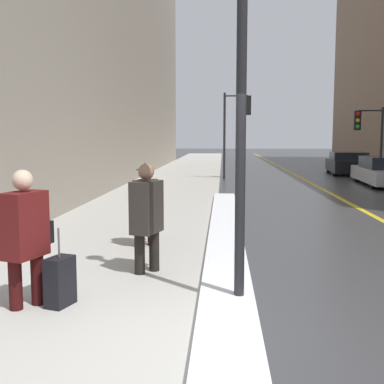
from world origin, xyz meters
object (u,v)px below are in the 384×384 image
(lamp_post, at_px, (242,24))
(pedestrian_in_glasses, at_px, (25,232))
(rolling_suitcase, at_px, (60,282))
(traffic_light_far, at_px, (366,128))
(parked_car_black, at_px, (348,164))
(pedestrian_nearside, at_px, (147,213))
(pedestrian_trailing, at_px, (146,201))
(parked_car_silver, at_px, (384,172))
(traffic_light_near, at_px, (238,117))

(lamp_post, distance_m, pedestrian_in_glasses, 3.45)
(pedestrian_in_glasses, xyz_separation_m, rolling_suitcase, (0.37, 0.05, -0.60))
(traffic_light_far, relative_size, parked_car_black, 0.78)
(lamp_post, distance_m, rolling_suitcase, 3.66)
(lamp_post, distance_m, pedestrian_nearside, 3.00)
(pedestrian_nearside, relative_size, rolling_suitcase, 1.71)
(pedestrian_nearside, relative_size, pedestrian_trailing, 1.05)
(lamp_post, height_order, pedestrian_trailing, lamp_post)
(pedestrian_trailing, distance_m, parked_car_black, 19.67)
(pedestrian_in_glasses, bearing_deg, parked_car_black, 174.62)
(traffic_light_far, height_order, rolling_suitcase, traffic_light_far)
(traffic_light_far, height_order, parked_car_black, traffic_light_far)
(lamp_post, height_order, parked_car_black, lamp_post)
(pedestrian_in_glasses, xyz_separation_m, pedestrian_nearside, (1.18, 1.53, -0.00))
(lamp_post, bearing_deg, rolling_suitcase, -174.82)
(traffic_light_far, relative_size, parked_car_silver, 0.69)
(pedestrian_nearside, distance_m, parked_car_silver, 15.75)
(traffic_light_near, distance_m, pedestrian_nearside, 16.46)
(pedestrian_in_glasses, height_order, parked_car_black, pedestrian_in_glasses)
(traffic_light_near, xyz_separation_m, traffic_light_far, (5.87, -0.30, -0.54))
(lamp_post, relative_size, parked_car_black, 1.28)
(traffic_light_near, relative_size, pedestrian_nearside, 2.52)
(pedestrian_nearside, bearing_deg, parked_car_black, 175.94)
(lamp_post, xyz_separation_m, pedestrian_trailing, (-1.60, 2.99, -2.43))
(pedestrian_in_glasses, height_order, pedestrian_nearside, pedestrian_in_glasses)
(pedestrian_trailing, distance_m, parked_car_silver, 14.46)
(pedestrian_trailing, height_order, parked_car_black, pedestrian_trailing)
(traffic_light_near, relative_size, parked_car_silver, 0.84)
(pedestrian_in_glasses, bearing_deg, pedestrian_trailing, -177.65)
(traffic_light_near, bearing_deg, lamp_post, -87.71)
(pedestrian_in_glasses, xyz_separation_m, parked_car_black, (9.06, 21.13, -0.32))
(traffic_light_near, distance_m, pedestrian_in_glasses, 18.13)
(pedestrian_trailing, relative_size, parked_car_black, 0.36)
(pedestrian_nearside, distance_m, parked_car_black, 21.12)
(pedestrian_nearside, xyz_separation_m, parked_car_silver, (7.87, 13.65, -0.33))
(pedestrian_in_glasses, relative_size, parked_car_black, 0.38)
(traffic_light_near, height_order, pedestrian_trailing, traffic_light_near)
(traffic_light_near, bearing_deg, pedestrian_trailing, -94.32)
(pedestrian_nearside, bearing_deg, traffic_light_near, -168.62)
(pedestrian_trailing, bearing_deg, parked_car_silver, 163.51)
(lamp_post, height_order, parked_car_silver, lamp_post)
(traffic_light_far, bearing_deg, rolling_suitcase, 68.68)
(lamp_post, relative_size, pedestrian_in_glasses, 3.39)
(parked_car_black, height_order, rolling_suitcase, parked_car_black)
(lamp_post, relative_size, traffic_light_far, 1.65)
(parked_car_silver, xyz_separation_m, rolling_suitcase, (-8.67, -15.12, -0.27))
(rolling_suitcase, bearing_deg, traffic_light_far, 171.77)
(traffic_light_far, bearing_deg, pedestrian_in_glasses, 67.76)
(pedestrian_in_glasses, distance_m, pedestrian_nearside, 1.93)
(pedestrian_nearside, relative_size, parked_car_silver, 0.33)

